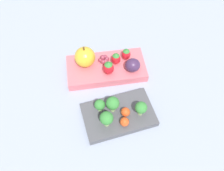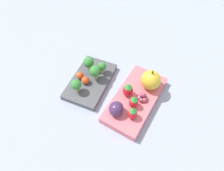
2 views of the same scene
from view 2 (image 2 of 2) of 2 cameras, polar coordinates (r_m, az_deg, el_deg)
The scene contains 15 objects.
ground_plane at distance 0.64m, azimuth 0.44°, elevation -1.20°, with size 4.00×4.00×0.00m, color #939EB2.
bento_box_savoury at distance 0.65m, azimuth -6.19°, elevation 1.18°, with size 0.20×0.13×0.02m.
bento_box_fruit at distance 0.60m, azimuth 6.63°, elevation -3.95°, with size 0.23×0.12×0.03m.
broccoli_floret_0 at distance 0.61m, azimuth -5.09°, elevation 3.74°, with size 0.03×0.03×0.05m.
broccoli_floret_1 at distance 0.64m, azimuth -6.72°, elevation 6.54°, with size 0.03×0.03×0.05m.
broccoli_floret_2 at distance 0.64m, azimuth -2.90°, elevation 5.43°, with size 0.03×0.03×0.04m.
broccoli_floret_3 at distance 0.60m, azimuth -10.22°, elevation 0.18°, with size 0.03×0.03×0.05m.
cherry_tomato_0 at distance 0.64m, azimuth -9.20°, elevation 2.90°, with size 0.02×0.02×0.02m.
cherry_tomato_1 at distance 0.62m, azimuth -7.63°, elevation 1.50°, with size 0.02×0.02×0.02m.
apple at distance 0.60m, azimuth 11.00°, elevation 1.57°, with size 0.06×0.06×0.07m.
strawberry_0 at distance 0.58m, azimuth 4.58°, elevation -1.31°, with size 0.03×0.03×0.05m.
strawberry_1 at distance 0.56m, azimuth 6.22°, elevation -4.77°, with size 0.03×0.03×0.04m.
strawberry_2 at distance 0.54m, azimuth 5.87°, elevation -7.92°, with size 0.03×0.03×0.04m.
plum at distance 0.55m, azimuth 1.21°, elevation -6.67°, with size 0.04×0.04×0.04m.
grape_cluster at distance 0.59m, azimuth 8.73°, elevation -3.38°, with size 0.03×0.03×0.02m.
Camera 2 is at (-0.32, -0.17, 0.52)m, focal length 32.00 mm.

